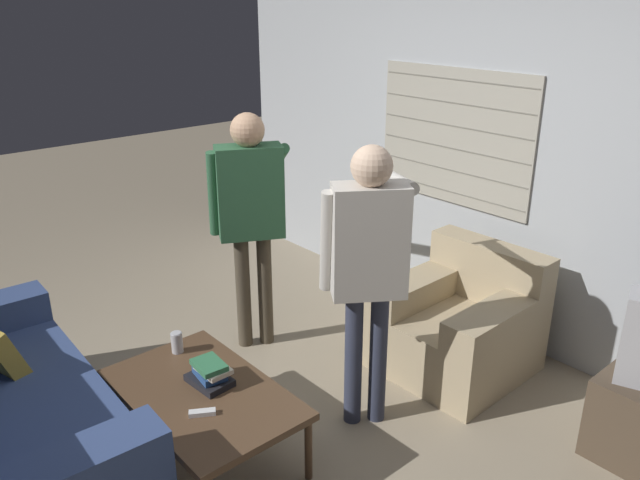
{
  "coord_description": "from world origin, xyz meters",
  "views": [
    {
      "loc": [
        2.4,
        -1.61,
        2.31
      ],
      "look_at": [
        -0.11,
        0.59,
        1.0
      ],
      "focal_mm": 35.0,
      "sensor_mm": 36.0,
      "label": 1
    }
  ],
  "objects_px": {
    "coffee_table": "(203,396)",
    "person_left_standing": "(250,203)",
    "armchair_beige": "(461,323)",
    "book_stack": "(210,374)",
    "person_right_standing": "(369,255)",
    "soda_can": "(177,342)",
    "spare_remote": "(202,413)"
  },
  "relations": [
    {
      "from": "armchair_beige",
      "to": "book_stack",
      "type": "bearing_deg",
      "value": 76.47
    },
    {
      "from": "armchair_beige",
      "to": "coffee_table",
      "type": "relative_size",
      "value": 0.81
    },
    {
      "from": "armchair_beige",
      "to": "person_right_standing",
      "type": "bearing_deg",
      "value": 88.49
    },
    {
      "from": "armchair_beige",
      "to": "person_left_standing",
      "type": "bearing_deg",
      "value": 36.13
    },
    {
      "from": "spare_remote",
      "to": "person_right_standing",
      "type": "bearing_deg",
      "value": 111.88
    },
    {
      "from": "armchair_beige",
      "to": "person_right_standing",
      "type": "distance_m",
      "value": 1.14
    },
    {
      "from": "armchair_beige",
      "to": "spare_remote",
      "type": "height_order",
      "value": "armchair_beige"
    },
    {
      "from": "book_stack",
      "to": "soda_can",
      "type": "relative_size",
      "value": 1.99
    },
    {
      "from": "book_stack",
      "to": "spare_remote",
      "type": "height_order",
      "value": "book_stack"
    },
    {
      "from": "person_right_standing",
      "to": "book_stack",
      "type": "distance_m",
      "value": 1.04
    },
    {
      "from": "coffee_table",
      "to": "book_stack",
      "type": "relative_size",
      "value": 4.31
    },
    {
      "from": "person_right_standing",
      "to": "book_stack",
      "type": "height_order",
      "value": "person_right_standing"
    },
    {
      "from": "coffee_table",
      "to": "soda_can",
      "type": "relative_size",
      "value": 8.6
    },
    {
      "from": "armchair_beige",
      "to": "book_stack",
      "type": "height_order",
      "value": "armchair_beige"
    },
    {
      "from": "coffee_table",
      "to": "person_left_standing",
      "type": "distance_m",
      "value": 1.36
    },
    {
      "from": "armchair_beige",
      "to": "spare_remote",
      "type": "bearing_deg",
      "value": 83.79
    },
    {
      "from": "person_left_standing",
      "to": "soda_can",
      "type": "distance_m",
      "value": 1.04
    },
    {
      "from": "person_right_standing",
      "to": "soda_can",
      "type": "xyz_separation_m",
      "value": [
        -0.76,
        -0.77,
        -0.57
      ]
    },
    {
      "from": "person_right_standing",
      "to": "spare_remote",
      "type": "bearing_deg",
      "value": -155.05
    },
    {
      "from": "spare_remote",
      "to": "coffee_table",
      "type": "bearing_deg",
      "value": -179.34
    },
    {
      "from": "person_left_standing",
      "to": "book_stack",
      "type": "xyz_separation_m",
      "value": [
        0.75,
        -0.82,
        -0.58
      ]
    },
    {
      "from": "armchair_beige",
      "to": "person_left_standing",
      "type": "distance_m",
      "value": 1.59
    },
    {
      "from": "person_right_standing",
      "to": "soda_can",
      "type": "height_order",
      "value": "person_right_standing"
    },
    {
      "from": "armchair_beige",
      "to": "soda_can",
      "type": "distance_m",
      "value": 1.82
    },
    {
      "from": "coffee_table",
      "to": "person_right_standing",
      "type": "height_order",
      "value": "person_right_standing"
    },
    {
      "from": "armchair_beige",
      "to": "spare_remote",
      "type": "xyz_separation_m",
      "value": [
        -0.17,
        -1.84,
        0.11
      ]
    },
    {
      "from": "book_stack",
      "to": "soda_can",
      "type": "bearing_deg",
      "value": 176.55
    },
    {
      "from": "book_stack",
      "to": "spare_remote",
      "type": "distance_m",
      "value": 0.27
    },
    {
      "from": "person_right_standing",
      "to": "book_stack",
      "type": "relative_size",
      "value": 6.49
    },
    {
      "from": "armchair_beige",
      "to": "spare_remote",
      "type": "distance_m",
      "value": 1.85
    },
    {
      "from": "person_left_standing",
      "to": "book_stack",
      "type": "bearing_deg",
      "value": -109.82
    },
    {
      "from": "coffee_table",
      "to": "book_stack",
      "type": "bearing_deg",
      "value": 112.35
    }
  ]
}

